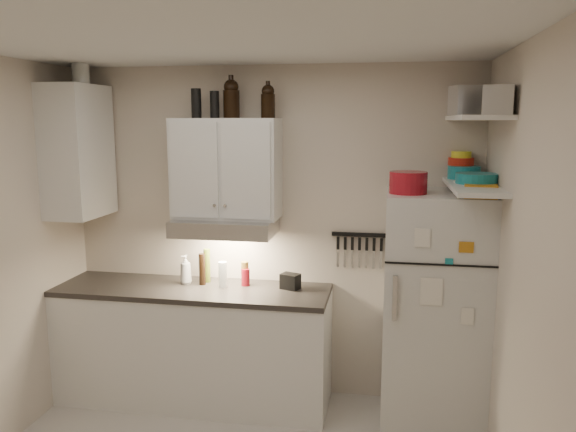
# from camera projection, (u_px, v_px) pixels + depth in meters

# --- Properties ---
(ceiling) EXTENTS (3.20, 3.00, 0.02)m
(ceiling) POSITION_uv_depth(u_px,v_px,m) (206.00, 33.00, 2.76)
(ceiling) COLOR silver
(ceiling) RESTS_ON ground
(back_wall) EXTENTS (3.20, 0.02, 2.60)m
(back_wall) POSITION_uv_depth(u_px,v_px,m) (270.00, 233.00, 4.44)
(back_wall) COLOR beige
(back_wall) RESTS_ON ground
(right_wall) EXTENTS (0.02, 3.00, 2.60)m
(right_wall) POSITION_uv_depth(u_px,v_px,m) (533.00, 306.00, 2.70)
(right_wall) COLOR beige
(right_wall) RESTS_ON ground
(base_cabinet) EXTENTS (2.10, 0.60, 0.88)m
(base_cabinet) POSITION_uv_depth(u_px,v_px,m) (194.00, 346.00, 4.38)
(base_cabinet) COLOR silver
(base_cabinet) RESTS_ON floor
(countertop) EXTENTS (2.10, 0.62, 0.04)m
(countertop) POSITION_uv_depth(u_px,v_px,m) (192.00, 290.00, 4.30)
(countertop) COLOR #2C2826
(countertop) RESTS_ON base_cabinet
(upper_cabinet) EXTENTS (0.80, 0.33, 0.75)m
(upper_cabinet) POSITION_uv_depth(u_px,v_px,m) (227.00, 168.00, 4.24)
(upper_cabinet) COLOR silver
(upper_cabinet) RESTS_ON back_wall
(side_cabinet) EXTENTS (0.33, 0.55, 1.00)m
(side_cabinet) POSITION_uv_depth(u_px,v_px,m) (78.00, 151.00, 4.28)
(side_cabinet) COLOR silver
(side_cabinet) RESTS_ON left_wall
(range_hood) EXTENTS (0.76, 0.46, 0.12)m
(range_hood) POSITION_uv_depth(u_px,v_px,m) (225.00, 227.00, 4.25)
(range_hood) COLOR silver
(range_hood) RESTS_ON back_wall
(fridge) EXTENTS (0.70, 0.68, 1.70)m
(fridge) POSITION_uv_depth(u_px,v_px,m) (434.00, 312.00, 3.96)
(fridge) COLOR silver
(fridge) RESTS_ON floor
(shelf_hi) EXTENTS (0.30, 0.95, 0.03)m
(shelf_hi) POSITION_uv_depth(u_px,v_px,m) (477.00, 118.00, 3.57)
(shelf_hi) COLOR silver
(shelf_hi) RESTS_ON right_wall
(shelf_lo) EXTENTS (0.30, 0.95, 0.03)m
(shelf_lo) POSITION_uv_depth(u_px,v_px,m) (473.00, 186.00, 3.64)
(shelf_lo) COLOR silver
(shelf_lo) RESTS_ON right_wall
(knife_strip) EXTENTS (0.42, 0.02, 0.03)m
(knife_strip) POSITION_uv_depth(u_px,v_px,m) (359.00, 235.00, 4.29)
(knife_strip) COLOR black
(knife_strip) RESTS_ON back_wall
(dutch_oven) EXTENTS (0.33, 0.33, 0.15)m
(dutch_oven) POSITION_uv_depth(u_px,v_px,m) (408.00, 183.00, 3.75)
(dutch_oven) COLOR maroon
(dutch_oven) RESTS_ON fridge
(book_stack) EXTENTS (0.23, 0.27, 0.08)m
(book_stack) POSITION_uv_depth(u_px,v_px,m) (480.00, 190.00, 3.59)
(book_stack) COLOR #B87417
(book_stack) RESTS_ON fridge
(spice_jar) EXTENTS (0.07, 0.07, 0.09)m
(spice_jar) POSITION_uv_depth(u_px,v_px,m) (457.00, 187.00, 3.74)
(spice_jar) COLOR silver
(spice_jar) RESTS_ON fridge
(stock_pot) EXTENTS (0.30, 0.30, 0.17)m
(stock_pot) POSITION_uv_depth(u_px,v_px,m) (465.00, 103.00, 3.91)
(stock_pot) COLOR silver
(stock_pot) RESTS_ON shelf_hi
(tin_a) EXTENTS (0.22, 0.21, 0.18)m
(tin_a) POSITION_uv_depth(u_px,v_px,m) (467.00, 101.00, 3.49)
(tin_a) COLOR #AAAAAD
(tin_a) RESTS_ON shelf_hi
(tin_b) EXTENTS (0.20, 0.20, 0.16)m
(tin_b) POSITION_uv_depth(u_px,v_px,m) (499.00, 100.00, 3.15)
(tin_b) COLOR #AAAAAD
(tin_b) RESTS_ON shelf_hi
(bowl_teal) EXTENTS (0.23, 0.23, 0.09)m
(bowl_teal) POSITION_uv_depth(u_px,v_px,m) (464.00, 172.00, 3.97)
(bowl_teal) COLOR teal
(bowl_teal) RESTS_ON shelf_lo
(bowl_orange) EXTENTS (0.18, 0.18, 0.05)m
(bowl_orange) POSITION_uv_depth(u_px,v_px,m) (461.00, 161.00, 4.02)
(bowl_orange) COLOR red
(bowl_orange) RESTS_ON bowl_teal
(bowl_yellow) EXTENTS (0.14, 0.14, 0.05)m
(bowl_yellow) POSITION_uv_depth(u_px,v_px,m) (461.00, 155.00, 4.01)
(bowl_yellow) COLOR yellow
(bowl_yellow) RESTS_ON bowl_orange
(plates) EXTENTS (0.31, 0.31, 0.07)m
(plates) POSITION_uv_depth(u_px,v_px,m) (477.00, 178.00, 3.67)
(plates) COLOR teal
(plates) RESTS_ON shelf_lo
(growler_a) EXTENTS (0.13, 0.13, 0.29)m
(growler_a) POSITION_uv_depth(u_px,v_px,m) (231.00, 98.00, 4.17)
(growler_a) COLOR black
(growler_a) RESTS_ON upper_cabinet
(growler_b) EXTENTS (0.11, 0.11, 0.25)m
(growler_b) POSITION_uv_depth(u_px,v_px,m) (268.00, 101.00, 4.12)
(growler_b) COLOR black
(growler_b) RESTS_ON upper_cabinet
(thermos_a) EXTENTS (0.09, 0.09, 0.20)m
(thermos_a) POSITION_uv_depth(u_px,v_px,m) (215.00, 105.00, 4.14)
(thermos_a) COLOR black
(thermos_a) RESTS_ON upper_cabinet
(thermos_b) EXTENTS (0.08, 0.08, 0.22)m
(thermos_b) POSITION_uv_depth(u_px,v_px,m) (196.00, 103.00, 4.15)
(thermos_b) COLOR black
(thermos_b) RESTS_ON upper_cabinet
(side_jar) EXTENTS (0.16, 0.16, 0.17)m
(side_jar) POSITION_uv_depth(u_px,v_px,m) (81.00, 73.00, 4.18)
(side_jar) COLOR silver
(side_jar) RESTS_ON side_cabinet
(soap_bottle) EXTENTS (0.13, 0.13, 0.26)m
(soap_bottle) POSITION_uv_depth(u_px,v_px,m) (186.00, 268.00, 4.38)
(soap_bottle) COLOR silver
(soap_bottle) RESTS_ON countertop
(pepper_mill) EXTENTS (0.07, 0.07, 0.19)m
(pepper_mill) POSITION_uv_depth(u_px,v_px,m) (245.00, 273.00, 4.35)
(pepper_mill) COLOR brown
(pepper_mill) RESTS_ON countertop
(oil_bottle) EXTENTS (0.06, 0.06, 0.27)m
(oil_bottle) POSITION_uv_depth(u_px,v_px,m) (207.00, 266.00, 4.42)
(oil_bottle) COLOR #526419
(oil_bottle) RESTS_ON countertop
(vinegar_bottle) EXTENTS (0.06, 0.06, 0.25)m
(vinegar_bottle) POSITION_uv_depth(u_px,v_px,m) (202.00, 269.00, 4.35)
(vinegar_bottle) COLOR black
(vinegar_bottle) RESTS_ON countertop
(clear_bottle) EXTENTS (0.07, 0.07, 0.20)m
(clear_bottle) POSITION_uv_depth(u_px,v_px,m) (223.00, 274.00, 4.29)
(clear_bottle) COLOR silver
(clear_bottle) RESTS_ON countertop
(red_jar) EXTENTS (0.08, 0.08, 0.13)m
(red_jar) POSITION_uv_depth(u_px,v_px,m) (246.00, 277.00, 4.34)
(red_jar) COLOR maroon
(red_jar) RESTS_ON countertop
(caddy) EXTENTS (0.16, 0.14, 0.12)m
(caddy) POSITION_uv_depth(u_px,v_px,m) (290.00, 281.00, 4.25)
(caddy) COLOR black
(caddy) RESTS_ON countertop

